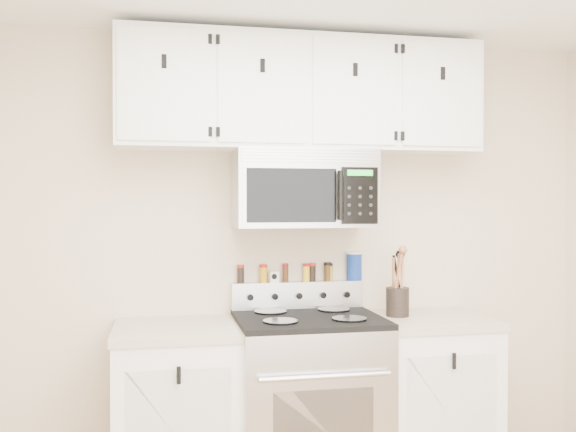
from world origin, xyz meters
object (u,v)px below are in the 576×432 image
(range, at_px, (308,403))
(salt_canister, at_px, (354,266))
(microwave, at_px, (303,189))
(utensil_crock, at_px, (397,299))

(range, height_order, salt_canister, salt_canister)
(range, height_order, microwave, microwave)
(range, xyz_separation_m, utensil_crock, (0.52, 0.07, 0.53))
(salt_canister, bearing_deg, utensil_crock, -49.59)
(microwave, height_order, salt_canister, microwave)
(utensil_crock, bearing_deg, range, -172.91)
(utensil_crock, bearing_deg, salt_canister, 130.41)
(microwave, bearing_deg, salt_canister, 24.61)
(microwave, distance_m, utensil_crock, 0.81)
(range, bearing_deg, utensil_crock, 7.09)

